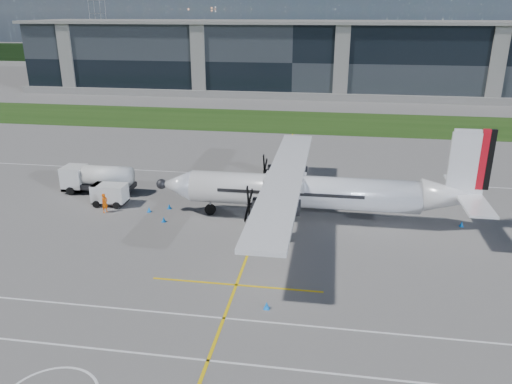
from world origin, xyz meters
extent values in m
plane|color=slate|center=(0.00, 40.00, 0.00)|extent=(400.00, 400.00, 0.00)
cube|color=#1E3E11|center=(0.00, 48.00, 0.02)|extent=(400.00, 18.00, 0.04)
cube|color=black|center=(0.00, 80.00, 7.50)|extent=(120.00, 20.00, 15.00)
cube|color=black|center=(0.00, 140.00, 3.00)|extent=(400.00, 6.00, 6.00)
cube|color=yellow|center=(3.00, 10.00, 0.01)|extent=(0.20, 70.00, 0.01)
cube|color=white|center=(0.00, -14.00, 0.01)|extent=(90.00, 0.15, 0.01)
imported|color=#F25907|center=(-11.67, 5.03, 1.06)|extent=(0.91, 1.04, 2.12)
cone|color=#0D77E9|center=(-7.66, 5.76, 0.25)|extent=(0.36, 0.36, 0.50)
cone|color=#0D77E9|center=(20.64, 6.81, 0.25)|extent=(0.36, 0.36, 0.50)
cone|color=#0D77E9|center=(5.24, 21.57, 0.25)|extent=(0.36, 0.36, 0.50)
cone|color=#0D77E9|center=(-5.53, 3.72, 0.25)|extent=(0.36, 0.36, 0.50)
cone|color=#0D77E9|center=(5.47, -8.54, 0.25)|extent=(0.36, 0.36, 0.50)
cone|color=#0D77E9|center=(-6.04, 6.82, 0.25)|extent=(0.36, 0.36, 0.50)
camera|label=1|loc=(9.04, -35.58, 17.94)|focal=35.00mm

